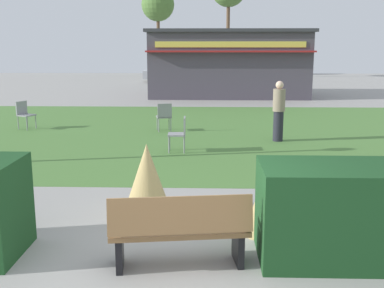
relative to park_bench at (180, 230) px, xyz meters
name	(u,v)px	position (x,y,z in m)	size (l,w,h in m)	color
ground_plane	(187,267)	(0.09, 0.00, -0.48)	(80.00, 80.00, 0.00)	#999691
lawn_patch	(199,131)	(0.09, 9.28, -0.48)	(36.00, 12.00, 0.01)	#4C7A38
park_bench	(180,230)	(0.00, 0.00, 0.00)	(1.75, 0.74, 0.95)	olive
hedge_right	(359,213)	(2.22, 0.32, 0.13)	(2.48, 1.10, 1.22)	#19421E
ornamental_grass_behind_left	(147,178)	(-0.64, 1.98, 0.08)	(0.77, 0.77, 1.13)	tan
ornamental_grass_behind_right	(265,203)	(1.15, 1.08, -0.01)	(0.58, 0.58, 0.94)	tan
food_kiosk	(228,63)	(1.41, 20.18, 1.24)	(8.30, 5.11, 3.42)	#47424C
cafe_chair_west	(164,115)	(-1.01, 9.27, 0.05)	(0.53, 0.53, 0.89)	gray
cafe_chair_east	(180,131)	(-0.35, 6.41, 0.05)	(0.45, 0.45, 0.89)	gray
cafe_chair_center	(24,113)	(-5.55, 9.61, 0.05)	(0.59, 0.59, 0.89)	gray
person_strolling	(279,111)	(2.32, 7.87, 0.38)	(0.34, 0.34, 1.69)	#23232D
parked_car_west_slot	(172,73)	(-2.21, 29.33, 0.16)	(4.26, 2.16, 1.20)	#B7BABF
tree_left_bg	(158,5)	(-3.92, 36.51, 5.45)	(2.80, 2.80, 7.39)	brown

